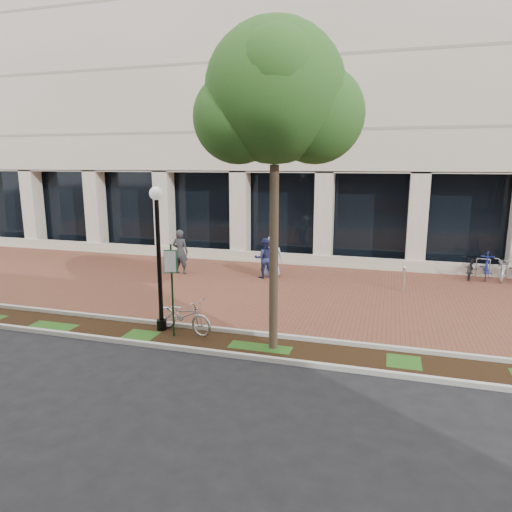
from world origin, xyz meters
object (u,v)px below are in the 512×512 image
(lamppost, at_px, (159,251))
(street_tree, at_px, (277,102))
(bike_rack_cluster, at_px, (509,268))
(locked_bicycle, at_px, (184,315))
(pedestrian_mid, at_px, (264,258))
(pedestrian_left, at_px, (180,252))
(bollard, at_px, (404,278))
(pedestrian_right, at_px, (272,256))
(parking_sign, at_px, (172,279))

(lamppost, bearing_deg, street_tree, -5.62)
(bike_rack_cluster, bearing_deg, locked_bicycle, -130.33)
(pedestrian_mid, bearing_deg, pedestrian_left, -21.49)
(pedestrian_mid, bearing_deg, bollard, 147.84)
(pedestrian_mid, relative_size, bollard, 1.72)
(street_tree, xyz_separation_m, pedestrian_right, (-1.91, 7.11, -5.08))
(pedestrian_left, bearing_deg, lamppost, 110.54)
(pedestrian_right, bearing_deg, bike_rack_cluster, 178.45)
(pedestrian_mid, xyz_separation_m, pedestrian_right, (0.28, 0.26, 0.04))
(lamppost, xyz_separation_m, pedestrian_mid, (1.16, 6.52, -1.44))
(pedestrian_left, height_order, pedestrian_mid, pedestrian_left)
(street_tree, distance_m, bollard, 8.96)
(street_tree, height_order, bollard, street_tree)
(pedestrian_left, bearing_deg, street_tree, 130.82)
(street_tree, height_order, pedestrian_mid, street_tree)
(street_tree, distance_m, locked_bicycle, 6.08)
(parking_sign, relative_size, pedestrian_right, 1.47)
(pedestrian_mid, xyz_separation_m, bollard, (5.40, -0.52, -0.33))
(lamppost, xyz_separation_m, pedestrian_right, (1.45, 6.78, -1.40))
(parking_sign, xyz_separation_m, street_tree, (2.82, 0.01, 4.34))
(pedestrian_left, relative_size, bike_rack_cluster, 0.53)
(pedestrian_mid, xyz_separation_m, bike_rack_cluster, (9.45, 2.38, -0.32))
(locked_bicycle, xyz_separation_m, bike_rack_cluster, (9.93, 8.89, 0.01))
(lamppost, relative_size, pedestrian_right, 2.32)
(parking_sign, distance_m, bike_rack_cluster, 13.72)
(lamppost, height_order, bollard, lamppost)
(lamppost, bearing_deg, pedestrian_mid, 79.88)
(parking_sign, bearing_deg, street_tree, -23.32)
(bollard, bearing_deg, locked_bicycle, -134.49)
(parking_sign, distance_m, pedestrian_left, 7.20)
(locked_bicycle, distance_m, bollard, 8.40)
(parking_sign, height_order, bike_rack_cluster, parking_sign)
(street_tree, height_order, pedestrian_right, street_tree)
(locked_bicycle, bearing_deg, bollard, -28.92)
(pedestrian_left, height_order, bike_rack_cluster, pedestrian_left)
(lamppost, xyz_separation_m, street_tree, (3.36, -0.33, 3.68))
(locked_bicycle, xyz_separation_m, pedestrian_mid, (0.49, 6.51, 0.32))
(bollard, relative_size, bike_rack_cluster, 0.27)
(lamppost, height_order, street_tree, street_tree)
(locked_bicycle, bearing_deg, pedestrian_right, 9.08)
(locked_bicycle, bearing_deg, pedestrian_left, 41.89)
(lamppost, relative_size, street_tree, 0.51)
(pedestrian_right, bearing_deg, lamppost, 63.35)
(locked_bicycle, height_order, pedestrian_left, pedestrian_left)
(bike_rack_cluster, bearing_deg, bollard, -136.56)
(street_tree, relative_size, pedestrian_right, 4.52)
(parking_sign, bearing_deg, pedestrian_right, 59.10)
(bollard, bearing_deg, lamppost, -137.54)
(parking_sign, height_order, pedestrian_left, parking_sign)
(pedestrian_right, bearing_deg, pedestrian_mid, 27.53)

